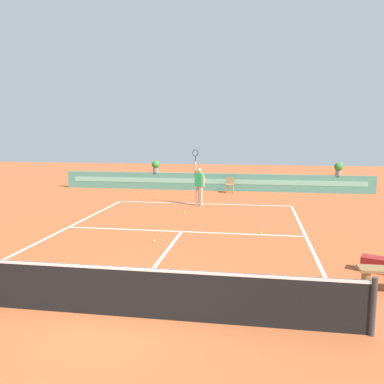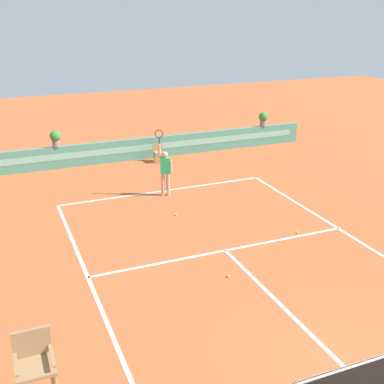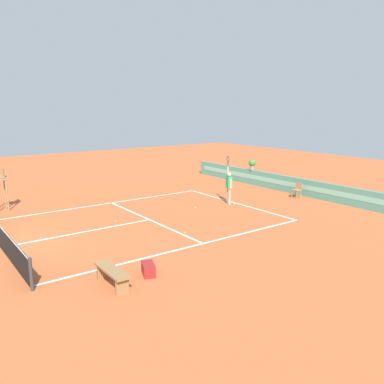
% 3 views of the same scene
% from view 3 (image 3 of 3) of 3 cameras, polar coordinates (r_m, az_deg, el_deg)
% --- Properties ---
extents(ground_plane, '(60.00, 60.00, 0.00)m').
position_cam_3_polar(ground_plane, '(18.52, -7.22, -4.16)').
color(ground_plane, '#B2562D').
extents(court_lines, '(8.32, 11.94, 0.01)m').
position_cam_3_polar(court_lines, '(18.86, -5.31, -3.80)').
color(court_lines, white).
rests_on(court_lines, ground).
extents(back_wall_barrier, '(18.00, 0.21, 1.00)m').
position_cam_3_polar(back_wall_barrier, '(24.95, 14.09, 0.98)').
color(back_wall_barrier, '#4C8E7A').
rests_on(back_wall_barrier, ground).
extents(umpire_chair, '(0.60, 0.60, 2.14)m').
position_cam_3_polar(umpire_chair, '(22.12, -25.70, 0.97)').
color(umpire_chair, '#99754C').
rests_on(umpire_chair, ground).
extents(ball_kid_chair, '(0.44, 0.44, 0.85)m').
position_cam_3_polar(ball_kid_chair, '(23.76, 14.86, 0.34)').
color(ball_kid_chair, '#99754C').
rests_on(ball_kid_chair, ground).
extents(bench_courtside, '(1.60, 0.44, 0.51)m').
position_cam_3_polar(bench_courtside, '(12.10, -11.38, -11.39)').
color(bench_courtside, olive).
rests_on(bench_courtside, ground).
extents(gear_bag, '(0.78, 0.59, 0.36)m').
position_cam_3_polar(gear_bag, '(12.75, -6.27, -10.93)').
color(gear_bag, maroon).
rests_on(gear_bag, ground).
extents(tennis_player, '(0.60, 0.32, 2.58)m').
position_cam_3_polar(tennis_player, '(21.41, 5.32, 0.99)').
color(tennis_player, tan).
rests_on(tennis_player, ground).
extents(tennis_ball_near_baseline, '(0.07, 0.07, 0.07)m').
position_cam_3_polar(tennis_ball_near_baseline, '(18.58, -10.90, -4.12)').
color(tennis_ball_near_baseline, '#CCE033').
rests_on(tennis_ball_near_baseline, ground).
extents(tennis_ball_mid_court, '(0.07, 0.07, 0.07)m').
position_cam_3_polar(tennis_ball_mid_court, '(16.64, -0.99, -5.82)').
color(tennis_ball_mid_court, '#CCE033').
rests_on(tennis_ball_mid_court, ground).
extents(tennis_ball_by_sideline, '(0.07, 0.07, 0.07)m').
position_cam_3_polar(tennis_ball_by_sideline, '(20.65, 0.49, -2.26)').
color(tennis_ball_by_sideline, '#CCE033').
rests_on(tennis_ball_by_sideline, ground).
extents(potted_plant_left, '(0.48, 0.48, 0.72)m').
position_cam_3_polar(potted_plant_left, '(27.10, 8.62, 4.02)').
color(potted_plant_left, gray).
rests_on(potted_plant_left, back_wall_barrier).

